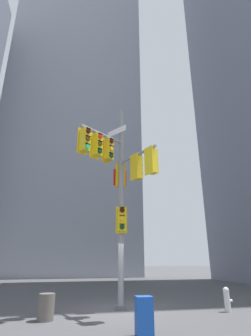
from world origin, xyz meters
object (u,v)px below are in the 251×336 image
Objects in this scene: signal_pole_assembly at (118,177)px; fire_hydrant at (227,299)px; newspaper_box at (144,316)px; trash_bin at (46,307)px.

fire_hydrant is (4.15, -0.63, -4.84)m from signal_pole_assembly.
fire_hydrant is at bearing -8.56° from signal_pole_assembly.
signal_pole_assembly reaches higher than newspaper_box.
signal_pole_assembly is at bearing 18.35° from trash_bin.
fire_hydrant is 0.91× the size of newspaper_box.
newspaper_box is at bearing -86.66° from signal_pole_assembly.
fire_hydrant reaches higher than trash_bin.
newspaper_box is (-3.96, -2.57, 0.02)m from fire_hydrant.
trash_bin is (-2.70, 2.36, -0.07)m from newspaper_box.
trash_bin is (-6.66, -0.21, -0.05)m from fire_hydrant.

